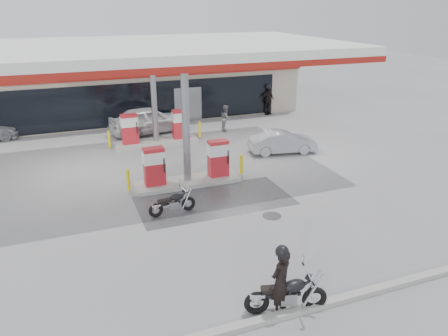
% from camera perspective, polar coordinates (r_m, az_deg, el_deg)
% --- Properties ---
extents(ground, '(90.00, 90.00, 0.00)m').
position_cam_1_polar(ground, '(17.06, -2.83, -4.51)').
color(ground, gray).
rests_on(ground, ground).
extents(wet_patch, '(6.00, 3.00, 0.00)m').
position_cam_1_polar(wet_patch, '(17.20, -1.25, -4.25)').
color(wet_patch, '#4C4C4F').
rests_on(wet_patch, ground).
extents(drain_cover, '(0.70, 0.70, 0.01)m').
position_cam_1_polar(drain_cover, '(16.10, 6.26, -6.23)').
color(drain_cover, '#38383A').
rests_on(drain_cover, ground).
extents(kerb, '(28.00, 0.25, 0.15)m').
position_cam_1_polar(kerb, '(11.56, 8.76, -18.21)').
color(kerb, gray).
rests_on(kerb, ground).
extents(store_building, '(22.00, 8.22, 4.00)m').
position_cam_1_polar(store_building, '(31.41, -12.26, 10.77)').
color(store_building, '#AFA592').
rests_on(store_building, ground).
extents(canopy, '(16.00, 10.02, 5.51)m').
position_cam_1_polar(canopy, '(20.32, -7.71, 14.98)').
color(canopy, silver).
rests_on(canopy, ground).
extents(pump_island_near, '(5.14, 1.30, 1.78)m').
position_cam_1_polar(pump_island_near, '(18.54, -4.82, -0.02)').
color(pump_island_near, '#9E9E99').
rests_on(pump_island_near, ground).
extents(pump_island_far, '(5.14, 1.30, 1.78)m').
position_cam_1_polar(pump_island_far, '(24.07, -8.90, 4.77)').
color(pump_island_far, '#9E9E99').
rests_on(pump_island_far, ground).
extents(main_motorcycle, '(2.10, 0.95, 1.10)m').
position_cam_1_polar(main_motorcycle, '(11.43, 8.29, -16.09)').
color(main_motorcycle, black).
rests_on(main_motorcycle, ground).
extents(biker_main, '(0.78, 0.67, 1.80)m').
position_cam_1_polar(biker_main, '(11.14, 7.40, -14.51)').
color(biker_main, black).
rests_on(biker_main, ground).
extents(parked_motorcycle, '(1.81, 0.69, 0.93)m').
position_cam_1_polar(parked_motorcycle, '(16.12, -6.67, -4.60)').
color(parked_motorcycle, black).
rests_on(parked_motorcycle, ground).
extents(sedan_white, '(4.90, 2.67, 1.58)m').
position_cam_1_polar(sedan_white, '(26.15, -9.75, 6.20)').
color(sedan_white, silver).
rests_on(sedan_white, ground).
extents(attendant, '(0.85, 0.94, 1.57)m').
position_cam_1_polar(attendant, '(26.22, 0.25, 6.54)').
color(attendant, slate).
rests_on(attendant, ground).
extents(hatchback_silver, '(3.62, 1.81, 1.14)m').
position_cam_1_polar(hatchback_silver, '(22.60, 7.66, 3.39)').
color(hatchback_silver, '#95979C').
rests_on(hatchback_silver, ground).
extents(biker_walking, '(1.25, 0.86, 1.97)m').
position_cam_1_polar(biker_walking, '(30.31, 5.71, 8.81)').
color(biker_walking, black).
rests_on(biker_walking, ground).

